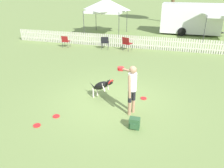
# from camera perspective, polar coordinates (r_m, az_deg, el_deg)

# --- Properties ---
(ground_plane) EXTENTS (240.00, 240.00, 0.00)m
(ground_plane) POSITION_cam_1_polar(r_m,az_deg,el_deg) (8.06, 0.27, -4.41)
(ground_plane) COLOR olive
(handler_person) EXTENTS (0.81, 0.97, 1.66)m
(handler_person) POSITION_cam_1_polar(r_m,az_deg,el_deg) (6.89, 5.07, -0.00)
(handler_person) COLOR tan
(handler_person) RESTS_ON ground_plane
(leaping_dog) EXTENTS (1.14, 0.69, 0.95)m
(leaping_dog) POSITION_cam_1_polar(r_m,az_deg,el_deg) (7.91, -2.74, -0.40)
(leaping_dog) COLOR black
(leaping_dog) RESTS_ON ground_plane
(frisbee_near_handler) EXTENTS (0.23, 0.23, 0.02)m
(frisbee_near_handler) POSITION_cam_1_polar(r_m,az_deg,el_deg) (7.10, -19.03, -10.19)
(frisbee_near_handler) COLOR red
(frisbee_near_handler) RESTS_ON ground_plane
(frisbee_near_dog) EXTENTS (0.23, 0.23, 0.02)m
(frisbee_near_dog) POSITION_cam_1_polar(r_m,az_deg,el_deg) (7.37, -14.38, -8.15)
(frisbee_near_dog) COLOR red
(frisbee_near_dog) RESTS_ON ground_plane
(frisbee_midfield) EXTENTS (0.23, 0.23, 0.02)m
(frisbee_midfield) POSITION_cam_1_polar(r_m,az_deg,el_deg) (8.29, 8.24, -3.71)
(frisbee_midfield) COLOR red
(frisbee_midfield) RESTS_ON ground_plane
(backpack_on_grass) EXTENTS (0.31, 0.25, 0.34)m
(backpack_on_grass) POSITION_cam_1_polar(r_m,az_deg,el_deg) (6.57, 5.88, -10.18)
(backpack_on_grass) COLOR #2D5633
(backpack_on_grass) RESTS_ON ground_plane
(picket_fence) EXTENTS (18.84, 0.04, 0.84)m
(picket_fence) POSITION_cam_1_polar(r_m,az_deg,el_deg) (14.79, 8.16, 10.67)
(picket_fence) COLOR beige
(picket_fence) RESTS_ON ground_plane
(folding_chair_blue_left) EXTENTS (0.47, 0.49, 0.79)m
(folding_chair_blue_left) POSITION_cam_1_polar(r_m,az_deg,el_deg) (15.31, -12.06, 11.05)
(folding_chair_blue_left) COLOR #333338
(folding_chair_blue_left) RESTS_ON ground_plane
(folding_chair_center) EXTENTS (0.66, 0.67, 0.88)m
(folding_chair_center) POSITION_cam_1_polar(r_m,az_deg,el_deg) (14.22, 3.87, 10.75)
(folding_chair_center) COLOR #333338
(folding_chair_center) RESTS_ON ground_plane
(folding_chair_green_right) EXTENTS (0.59, 0.60, 0.83)m
(folding_chair_green_right) POSITION_cam_1_polar(r_m,az_deg,el_deg) (14.59, -1.86, 11.02)
(folding_chair_green_right) COLOR #333338
(folding_chair_green_right) RESTS_ON ground_plane
(canopy_tent_main) EXTENTS (2.97, 2.97, 2.90)m
(canopy_tent_main) POSITION_cam_1_polar(r_m,az_deg,el_deg) (19.13, -1.52, 19.85)
(canopy_tent_main) COLOR #333338
(canopy_tent_main) RESTS_ON ground_plane
(equipment_trailer) EXTENTS (5.61, 2.22, 2.50)m
(equipment_trailer) POSITION_cam_1_polar(r_m,az_deg,el_deg) (20.39, 19.85, 15.86)
(equipment_trailer) COLOR white
(equipment_trailer) RESTS_ON ground_plane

